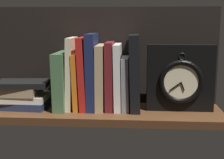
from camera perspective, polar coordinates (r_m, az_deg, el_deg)
name	(u,v)px	position (r cm, az deg, el deg)	size (l,w,h in cm)	color
ground_plane	(101,113)	(110.30, -2.05, -5.98)	(82.34, 23.24, 2.50)	#4C2D19
back_panel	(104,55)	(117.54, -1.52, 4.31)	(82.34, 1.20, 34.87)	black
book_green_romantic	(63,80)	(112.01, -8.79, -0.11)	(3.91, 16.78, 19.32)	#476B44
book_cream_twain	(72,73)	(110.92, -7.23, 1.15)	(1.84, 13.54, 24.38)	beige
book_orange_pandolfini	(78,81)	(110.97, -6.15, -0.22)	(1.68, 14.02, 19.02)	orange
book_red_requiem	(84,73)	(110.14, -5.03, 1.16)	(2.21, 14.49, 24.47)	red
book_navy_bierce	(92,71)	(109.61, -3.53, 1.45)	(3.02, 14.67, 25.69)	#192147
book_tan_shortstories	(101,77)	(109.53, -1.89, 0.47)	(2.67, 14.93, 21.94)	tan
book_maroon_dawkins	(110,76)	(109.18, -0.37, 0.69)	(2.58, 13.53, 22.89)	maroon
book_white_catcher	(118,77)	(109.05, 1.05, 0.51)	(2.24, 14.09, 22.23)	silver
book_gray_chess	(125,83)	(109.33, 2.41, -0.66)	(2.35, 13.05, 17.78)	gray
book_black_skeptic	(135,72)	(108.63, 4.06, 1.29)	(3.26, 15.32, 25.40)	black
framed_clock	(180,78)	(109.11, 12.07, 0.20)	(22.21, 6.06, 22.21)	black
book_stack_side	(22,94)	(115.63, -15.82, -2.52)	(19.31, 13.50, 9.53)	#232D4C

